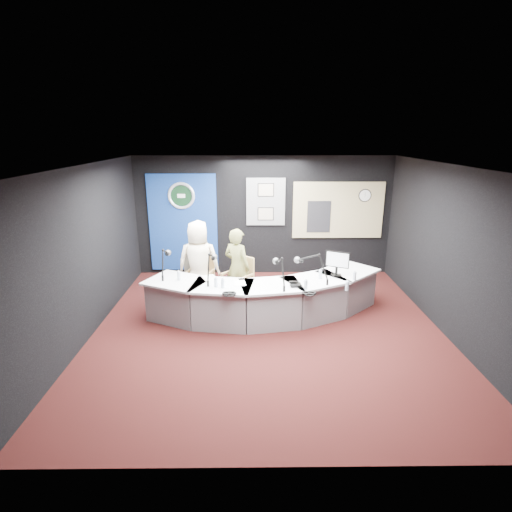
{
  "coord_description": "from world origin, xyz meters",
  "views": [
    {
      "loc": [
        -0.28,
        -6.27,
        3.28
      ],
      "look_at": [
        -0.2,
        0.8,
        1.1
      ],
      "focal_mm": 28.0,
      "sensor_mm": 36.0,
      "label": 1
    }
  ],
  "objects_px": {
    "armchair_right": "(237,283)",
    "person_man": "(199,262)",
    "person_woman": "(237,267)",
    "broadcast_desk": "(264,297)",
    "armchair_left": "(200,282)"
  },
  "relations": [
    {
      "from": "armchair_left",
      "to": "armchair_right",
      "type": "bearing_deg",
      "value": 5.75
    },
    {
      "from": "person_man",
      "to": "broadcast_desk",
      "type": "bearing_deg",
      "value": 148.42
    },
    {
      "from": "armchair_right",
      "to": "person_woman",
      "type": "xyz_separation_m",
      "value": [
        0.0,
        0.0,
        0.33
      ]
    },
    {
      "from": "armchair_right",
      "to": "person_woman",
      "type": "height_order",
      "value": "person_woman"
    },
    {
      "from": "person_woman",
      "to": "armchair_right",
      "type": "bearing_deg",
      "value": -0.0
    },
    {
      "from": "broadcast_desk",
      "to": "person_woman",
      "type": "relative_size",
      "value": 2.9
    },
    {
      "from": "broadcast_desk",
      "to": "person_man",
      "type": "relative_size",
      "value": 2.69
    },
    {
      "from": "person_man",
      "to": "person_woman",
      "type": "relative_size",
      "value": 1.08
    },
    {
      "from": "broadcast_desk",
      "to": "person_woman",
      "type": "distance_m",
      "value": 0.86
    },
    {
      "from": "armchair_left",
      "to": "person_man",
      "type": "distance_m",
      "value": 0.41
    },
    {
      "from": "armchair_left",
      "to": "person_man",
      "type": "height_order",
      "value": "person_man"
    },
    {
      "from": "armchair_right",
      "to": "person_man",
      "type": "relative_size",
      "value": 0.54
    },
    {
      "from": "broadcast_desk",
      "to": "person_man",
      "type": "height_order",
      "value": "person_man"
    },
    {
      "from": "armchair_right",
      "to": "person_woman",
      "type": "bearing_deg",
      "value": 0.0
    },
    {
      "from": "armchair_left",
      "to": "person_woman",
      "type": "relative_size",
      "value": 0.55
    }
  ]
}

